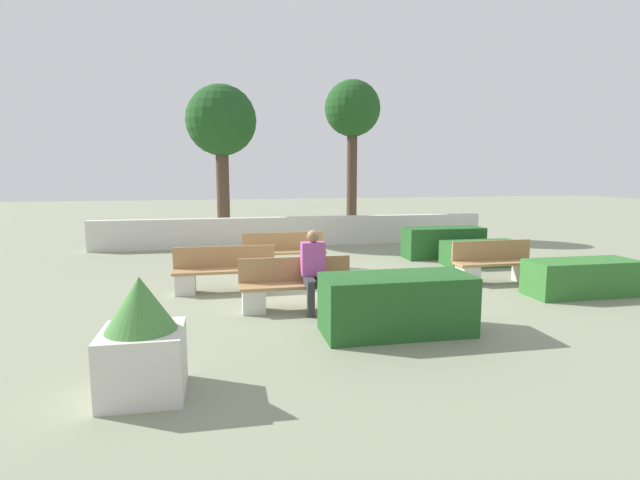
{
  "coord_description": "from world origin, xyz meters",
  "views": [
    {
      "loc": [
        -2.17,
        -8.94,
        2.26
      ],
      "look_at": [
        -0.3,
        0.5,
        0.9
      ],
      "focal_mm": 28.0,
      "sensor_mm": 36.0,
      "label": 1
    }
  ],
  "objects_px": {
    "bench_back": "(225,275)",
    "person_seated_man": "(314,267)",
    "bench_front": "(297,290)",
    "bench_left_side": "(496,267)",
    "tree_center_left": "(352,113)",
    "bench_right_side": "(284,256)",
    "planter_corner_left": "(142,340)",
    "tree_leftmost": "(221,124)"
  },
  "relations": [
    {
      "from": "bench_back",
      "to": "person_seated_man",
      "type": "relative_size",
      "value": 1.46
    },
    {
      "from": "bench_front",
      "to": "bench_back",
      "type": "relative_size",
      "value": 0.99
    },
    {
      "from": "bench_left_side",
      "to": "tree_center_left",
      "type": "bearing_deg",
      "value": 97.01
    },
    {
      "from": "bench_left_side",
      "to": "person_seated_man",
      "type": "height_order",
      "value": "person_seated_man"
    },
    {
      "from": "bench_front",
      "to": "bench_left_side",
      "type": "bearing_deg",
      "value": 15.19
    },
    {
      "from": "bench_right_side",
      "to": "person_seated_man",
      "type": "relative_size",
      "value": 1.45
    },
    {
      "from": "bench_right_side",
      "to": "tree_center_left",
      "type": "xyz_separation_m",
      "value": [
        2.94,
        5.15,
        3.79
      ]
    },
    {
      "from": "bench_back",
      "to": "tree_center_left",
      "type": "bearing_deg",
      "value": 65.21
    },
    {
      "from": "bench_back",
      "to": "tree_center_left",
      "type": "height_order",
      "value": "tree_center_left"
    },
    {
      "from": "planter_corner_left",
      "to": "tree_center_left",
      "type": "xyz_separation_m",
      "value": [
        5.13,
        11.27,
        3.53
      ]
    },
    {
      "from": "bench_front",
      "to": "tree_leftmost",
      "type": "distance_m",
      "value": 8.85
    },
    {
      "from": "bench_right_side",
      "to": "tree_center_left",
      "type": "distance_m",
      "value": 7.03
    },
    {
      "from": "bench_right_side",
      "to": "planter_corner_left",
      "type": "xyz_separation_m",
      "value": [
        -2.19,
        -6.12,
        0.25
      ]
    },
    {
      "from": "planter_corner_left",
      "to": "bench_back",
      "type": "bearing_deg",
      "value": 78.75
    },
    {
      "from": "bench_left_side",
      "to": "tree_leftmost",
      "type": "bearing_deg",
      "value": 126.0
    },
    {
      "from": "bench_right_side",
      "to": "planter_corner_left",
      "type": "distance_m",
      "value": 6.5
    },
    {
      "from": "bench_back",
      "to": "tree_center_left",
      "type": "xyz_separation_m",
      "value": [
        4.29,
        7.02,
        3.79
      ]
    },
    {
      "from": "planter_corner_left",
      "to": "tree_center_left",
      "type": "relative_size",
      "value": 0.24
    },
    {
      "from": "bench_right_side",
      "to": "tree_leftmost",
      "type": "height_order",
      "value": "tree_leftmost"
    },
    {
      "from": "bench_front",
      "to": "person_seated_man",
      "type": "height_order",
      "value": "person_seated_man"
    },
    {
      "from": "tree_leftmost",
      "to": "tree_center_left",
      "type": "height_order",
      "value": "tree_center_left"
    },
    {
      "from": "tree_center_left",
      "to": "bench_right_side",
      "type": "bearing_deg",
      "value": -119.74
    },
    {
      "from": "bench_back",
      "to": "tree_center_left",
      "type": "relative_size",
      "value": 0.37
    },
    {
      "from": "bench_left_side",
      "to": "tree_leftmost",
      "type": "relative_size",
      "value": 0.36
    },
    {
      "from": "bench_right_side",
      "to": "bench_back",
      "type": "distance_m",
      "value": 2.3
    },
    {
      "from": "bench_back",
      "to": "planter_corner_left",
      "type": "bearing_deg",
      "value": -94.63
    },
    {
      "from": "bench_left_side",
      "to": "tree_center_left",
      "type": "xyz_separation_m",
      "value": [
        -1.09,
        7.3,
        3.79
      ]
    },
    {
      "from": "person_seated_man",
      "to": "tree_leftmost",
      "type": "distance_m",
      "value": 8.88
    },
    {
      "from": "bench_right_side",
      "to": "person_seated_man",
      "type": "height_order",
      "value": "person_seated_man"
    },
    {
      "from": "bench_back",
      "to": "tree_leftmost",
      "type": "bearing_deg",
      "value": 96.36
    },
    {
      "from": "bench_front",
      "to": "person_seated_man",
      "type": "xyz_separation_m",
      "value": [
        0.27,
        -0.14,
        0.39
      ]
    },
    {
      "from": "bench_left_side",
      "to": "tree_center_left",
      "type": "height_order",
      "value": "tree_center_left"
    },
    {
      "from": "bench_front",
      "to": "planter_corner_left",
      "type": "distance_m",
      "value": 3.45
    },
    {
      "from": "bench_left_side",
      "to": "person_seated_man",
      "type": "bearing_deg",
      "value": -163.47
    },
    {
      "from": "person_seated_man",
      "to": "planter_corner_left",
      "type": "xyz_separation_m",
      "value": [
        -2.25,
        -2.68,
        -0.14
      ]
    },
    {
      "from": "bench_left_side",
      "to": "bench_front",
      "type": "bearing_deg",
      "value": -166.29
    },
    {
      "from": "person_seated_man",
      "to": "tree_leftmost",
      "type": "relative_size",
      "value": 0.27
    },
    {
      "from": "bench_right_side",
      "to": "tree_leftmost",
      "type": "relative_size",
      "value": 0.39
    },
    {
      "from": "bench_front",
      "to": "planter_corner_left",
      "type": "xyz_separation_m",
      "value": [
        -1.98,
        -2.82,
        0.25
      ]
    },
    {
      "from": "tree_center_left",
      "to": "planter_corner_left",
      "type": "bearing_deg",
      "value": -114.49
    },
    {
      "from": "person_seated_man",
      "to": "planter_corner_left",
      "type": "height_order",
      "value": "person_seated_man"
    },
    {
      "from": "bench_left_side",
      "to": "bench_back",
      "type": "relative_size",
      "value": 0.91
    }
  ]
}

